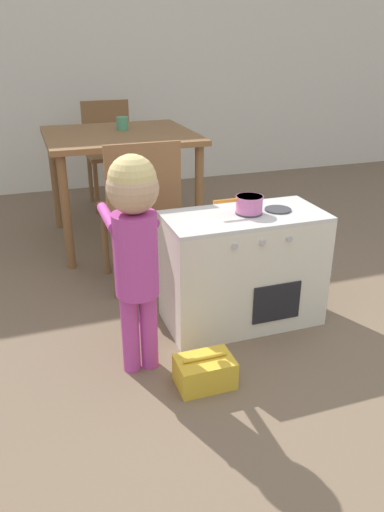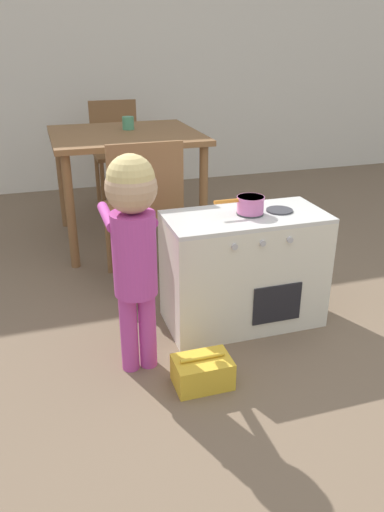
% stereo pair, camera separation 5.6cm
% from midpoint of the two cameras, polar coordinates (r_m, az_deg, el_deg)
% --- Properties ---
extents(ground_plane, '(16.00, 16.00, 0.00)m').
position_cam_midpoint_polar(ground_plane, '(1.99, 7.75, -18.83)').
color(ground_plane, brown).
extents(wall_back, '(10.00, 0.06, 2.60)m').
position_cam_midpoint_polar(wall_back, '(4.84, -11.42, 22.94)').
color(wall_back, silver).
rests_on(wall_back, ground_plane).
extents(play_kitchen, '(0.77, 0.39, 0.58)m').
position_cam_midpoint_polar(play_kitchen, '(2.47, 5.18, -1.48)').
color(play_kitchen, silver).
rests_on(play_kitchen, ground_plane).
extents(toy_pot, '(0.25, 0.13, 0.08)m').
position_cam_midpoint_polar(toy_pot, '(2.36, 5.83, 6.03)').
color(toy_pot, pink).
rests_on(toy_pot, play_kitchen).
extents(child_figure, '(0.21, 0.38, 0.94)m').
position_cam_midpoint_polar(child_figure, '(1.97, -7.39, 2.67)').
color(child_figure, '#BC429E').
rests_on(child_figure, ground_plane).
extents(toy_basket, '(0.24, 0.16, 0.14)m').
position_cam_midpoint_polar(toy_basket, '(2.13, 0.71, -13.08)').
color(toy_basket, gold).
rests_on(toy_basket, ground_plane).
extents(dining_table, '(0.97, 0.90, 0.75)m').
position_cam_midpoint_polar(dining_table, '(3.47, -8.67, 12.08)').
color(dining_table, brown).
rests_on(dining_table, ground_plane).
extents(dining_chair_near, '(0.40, 0.40, 0.85)m').
position_cam_midpoint_polar(dining_chair_near, '(2.76, -6.57, 5.32)').
color(dining_chair_near, brown).
rests_on(dining_chair_near, ground_plane).
extents(dining_chair_far, '(0.40, 0.40, 0.85)m').
position_cam_midpoint_polar(dining_chair_far, '(4.32, -9.73, 11.87)').
color(dining_chair_far, brown).
rests_on(dining_chair_far, ground_plane).
extents(cup_on_table, '(0.08, 0.08, 0.09)m').
position_cam_midpoint_polar(cup_on_table, '(3.55, -8.43, 14.76)').
color(cup_on_table, '#478E66').
rests_on(cup_on_table, dining_table).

